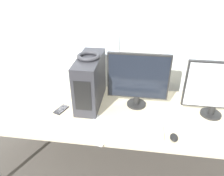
{
  "coord_description": "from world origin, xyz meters",
  "views": [
    {
      "loc": [
        -0.0,
        -1.08,
        1.79
      ],
      "look_at": [
        -0.21,
        0.39,
        0.93
      ],
      "focal_mm": 35.0,
      "sensor_mm": 36.0,
      "label": 1
    }
  ],
  "objects_px": {
    "headphones": "(89,56)",
    "keyboard": "(134,131)",
    "monitor_main": "(138,79)",
    "mouse": "(174,137)",
    "cell_phone": "(61,110)",
    "pc_tower": "(90,81)",
    "monitor_right_near": "(218,88)"
  },
  "relations": [
    {
      "from": "keyboard",
      "to": "cell_phone",
      "type": "relative_size",
      "value": 2.97
    },
    {
      "from": "mouse",
      "to": "pc_tower",
      "type": "bearing_deg",
      "value": 150.8
    },
    {
      "from": "pc_tower",
      "to": "keyboard",
      "type": "xyz_separation_m",
      "value": [
        0.39,
        -0.35,
        -0.2
      ]
    },
    {
      "from": "pc_tower",
      "to": "headphones",
      "type": "distance_m",
      "value": 0.22
    },
    {
      "from": "headphones",
      "to": "keyboard",
      "type": "height_order",
      "value": "headphones"
    },
    {
      "from": "monitor_main",
      "to": "mouse",
      "type": "distance_m",
      "value": 0.54
    },
    {
      "from": "monitor_main",
      "to": "cell_phone",
      "type": "distance_m",
      "value": 0.69
    },
    {
      "from": "monitor_main",
      "to": "headphones",
      "type": "bearing_deg",
      "value": -178.76
    },
    {
      "from": "keyboard",
      "to": "cell_phone",
      "type": "height_order",
      "value": "keyboard"
    },
    {
      "from": "cell_phone",
      "to": "mouse",
      "type": "bearing_deg",
      "value": 5.97
    },
    {
      "from": "pc_tower",
      "to": "monitor_right_near",
      "type": "height_order",
      "value": "monitor_right_near"
    },
    {
      "from": "mouse",
      "to": "monitor_main",
      "type": "bearing_deg",
      "value": 125.71
    },
    {
      "from": "monitor_main",
      "to": "pc_tower",
      "type": "bearing_deg",
      "value": -178.64
    },
    {
      "from": "headphones",
      "to": "monitor_right_near",
      "type": "height_order",
      "value": "monitor_right_near"
    },
    {
      "from": "headphones",
      "to": "keyboard",
      "type": "xyz_separation_m",
      "value": [
        0.39,
        -0.35,
        -0.42
      ]
    },
    {
      "from": "mouse",
      "to": "monitor_right_near",
      "type": "bearing_deg",
      "value": 45.27
    },
    {
      "from": "headphones",
      "to": "keyboard",
      "type": "distance_m",
      "value": 0.68
    },
    {
      "from": "monitor_main",
      "to": "monitor_right_near",
      "type": "distance_m",
      "value": 0.61
    },
    {
      "from": "headphones",
      "to": "mouse",
      "type": "bearing_deg",
      "value": -29.26
    },
    {
      "from": "pc_tower",
      "to": "monitor_main",
      "type": "distance_m",
      "value": 0.4
    },
    {
      "from": "headphones",
      "to": "cell_phone",
      "type": "height_order",
      "value": "headphones"
    },
    {
      "from": "headphones",
      "to": "monitor_main",
      "type": "bearing_deg",
      "value": 1.24
    },
    {
      "from": "pc_tower",
      "to": "cell_phone",
      "type": "bearing_deg",
      "value": -144.8
    },
    {
      "from": "monitor_right_near",
      "to": "headphones",
      "type": "bearing_deg",
      "value": 177.08
    },
    {
      "from": "pc_tower",
      "to": "cell_phone",
      "type": "distance_m",
      "value": 0.34
    },
    {
      "from": "monitor_main",
      "to": "mouse",
      "type": "bearing_deg",
      "value": -54.29
    },
    {
      "from": "headphones",
      "to": "mouse",
      "type": "xyz_separation_m",
      "value": [
        0.68,
        -0.38,
        -0.42
      ]
    },
    {
      "from": "monitor_right_near",
      "to": "mouse",
      "type": "relative_size",
      "value": 6.01
    },
    {
      "from": "keyboard",
      "to": "mouse",
      "type": "distance_m",
      "value": 0.29
    },
    {
      "from": "headphones",
      "to": "monitor_main",
      "type": "relative_size",
      "value": 0.37
    },
    {
      "from": "pc_tower",
      "to": "keyboard",
      "type": "distance_m",
      "value": 0.56
    },
    {
      "from": "headphones",
      "to": "pc_tower",
      "type": "bearing_deg",
      "value": -90.0
    }
  ]
}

